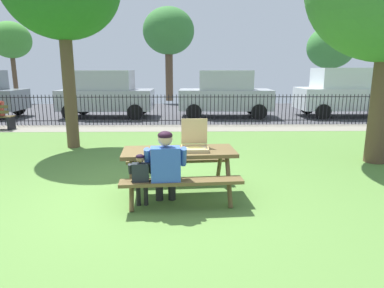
# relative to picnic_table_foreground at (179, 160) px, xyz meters

# --- Properties ---
(ground) EXTENTS (28.00, 11.30, 0.02)m
(ground) POSITION_rel_picnic_table_foreground_xyz_m (-0.57, 1.51, -0.61)
(ground) COLOR #5A853B
(cobblestone_walkway) EXTENTS (28.00, 1.40, 0.01)m
(cobblestone_walkway) POSITION_rel_picnic_table_foreground_xyz_m (-0.57, 6.46, -0.60)
(cobblestone_walkway) COLOR gray
(street_asphalt) EXTENTS (28.00, 7.81, 0.01)m
(street_asphalt) POSITION_rel_picnic_table_foreground_xyz_m (-0.57, 11.07, -0.60)
(street_asphalt) COLOR #424247
(picnic_table_foreground) EXTENTS (1.91, 1.62, 0.79)m
(picnic_table_foreground) POSITION_rel_picnic_table_foreground_xyz_m (0.00, 0.00, 0.00)
(picnic_table_foreground) COLOR brown
(picnic_table_foreground) RESTS_ON ground
(pizza_box_open) EXTENTS (0.44, 0.47, 0.48)m
(pizza_box_open) POSITION_rel_picnic_table_foreground_xyz_m (0.25, 0.04, 0.26)
(pizza_box_open) COLOR tan
(pizza_box_open) RESTS_ON picnic_table_foreground
(adult_at_table) EXTENTS (0.62, 0.61, 1.19)m
(adult_at_table) POSITION_rel_picnic_table_foreground_xyz_m (-0.19, -0.52, 0.06)
(adult_at_table) COLOR black
(adult_at_table) RESTS_ON ground
(child_at_table) EXTENTS (0.35, 0.35, 0.86)m
(child_at_table) POSITION_rel_picnic_table_foreground_xyz_m (-0.55, -0.57, -0.08)
(child_at_table) COLOR black
(child_at_table) RESTS_ON ground
(iron_fence_streetside) EXTENTS (21.87, 0.03, 1.12)m
(iron_fence_streetside) POSITION_rel_picnic_table_foreground_xyz_m (-0.57, 7.16, -0.03)
(iron_fence_streetside) COLOR black
(iron_fence_streetside) RESTS_ON ground
(parked_car_left) EXTENTS (3.93, 1.89, 1.98)m
(parked_car_left) POSITION_rel_picnic_table_foreground_xyz_m (-3.24, 9.25, 0.41)
(parked_car_left) COLOR #B0B2BA
(parked_car_left) RESTS_ON ground
(parked_car_center) EXTENTS (3.96, 1.96, 1.98)m
(parked_car_center) POSITION_rel_picnic_table_foreground_xyz_m (1.82, 9.25, 0.41)
(parked_car_center) COLOR #B7BCC1
(parked_car_center) RESTS_ON ground
(parked_car_right) EXTENTS (4.60, 1.96, 2.08)m
(parked_car_right) POSITION_rel_picnic_table_foreground_xyz_m (7.31, 9.25, 0.50)
(parked_car_right) COLOR silver
(parked_car_right) RESTS_ON ground
(far_tree_left) EXTENTS (2.49, 2.49, 4.93)m
(far_tree_left) POSITION_rel_picnic_table_foreground_xyz_m (-10.81, 16.96, 3.17)
(far_tree_left) COLOR brown
(far_tree_left) RESTS_ON ground
(far_tree_midleft) EXTENTS (3.22, 3.22, 5.81)m
(far_tree_midleft) POSITION_rel_picnic_table_foreground_xyz_m (-0.92, 16.96, 3.70)
(far_tree_midleft) COLOR brown
(far_tree_midleft) RESTS_ON ground
(far_tree_center) EXTENTS (3.02, 3.02, 4.76)m
(far_tree_center) POSITION_rel_picnic_table_foreground_xyz_m (9.46, 16.96, 2.76)
(far_tree_center) COLOR brown
(far_tree_center) RESTS_ON ground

